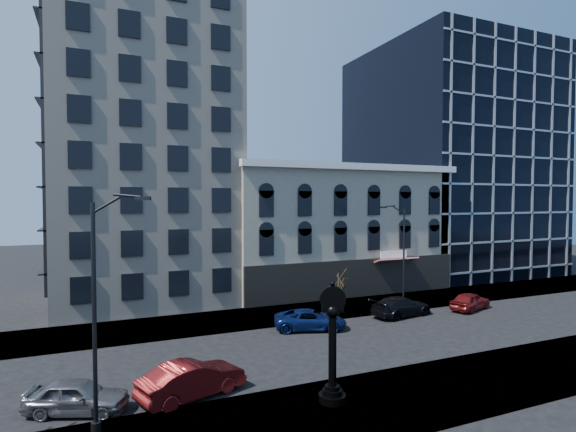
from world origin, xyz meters
name	(u,v)px	position (x,y,z in m)	size (l,w,h in m)	color
ground	(284,352)	(0.00, 0.00, 0.00)	(160.00, 160.00, 0.00)	black
sidewalk_far	(243,318)	(0.00, 8.00, 0.06)	(160.00, 6.00, 0.12)	gray
sidewalk_near	(355,407)	(0.00, -8.00, 0.06)	(160.00, 6.00, 0.12)	gray
cream_tower	(143,89)	(-6.11, 18.88, 19.32)	(15.90, 15.40, 42.50)	beige
victorian_row	(331,230)	(12.00, 15.89, 6.00)	(22.60, 11.19, 12.50)	#9E9782
glass_office	(448,163)	(32.00, 20.91, 14.00)	(20.00, 20.15, 28.00)	black
street_clock	(332,347)	(-0.72, -7.27, 2.56)	(1.22, 1.22, 5.39)	black
street_lamp_near	(111,249)	(-9.76, -6.26, 7.22)	(2.30, 1.15, 9.40)	black
street_lamp_far	(397,229)	(12.82, 6.08, 6.71)	(2.25, 0.55, 8.73)	black
bare_tree_far	(343,277)	(7.80, 6.42, 2.93)	(2.18, 2.18, 3.74)	black
car_near_a	(77,396)	(-11.13, -3.67, 0.72)	(1.70, 4.23, 1.44)	#595B60
car_near_b	(192,379)	(-6.30, -4.07, 0.83)	(1.75, 5.01, 1.65)	maroon
car_far_a	(310,320)	(3.49, 3.52, 0.70)	(2.33, 5.06, 1.41)	#0C194C
car_far_b	(401,306)	(11.69, 3.98, 0.76)	(2.14, 5.26, 1.53)	black
car_far_c	(470,301)	(18.17, 3.34, 0.73)	(1.74, 4.31, 1.47)	maroon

